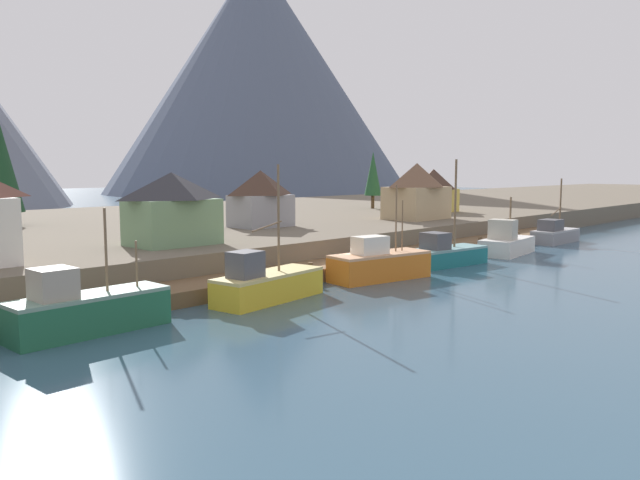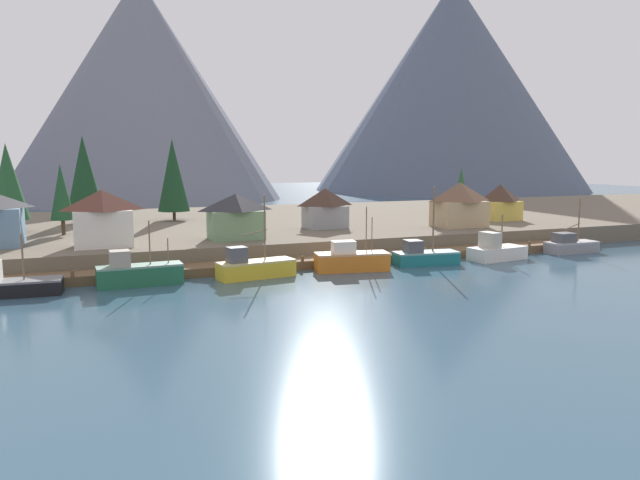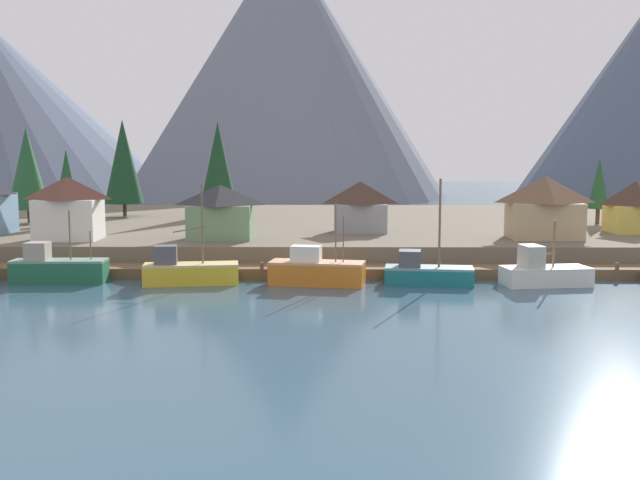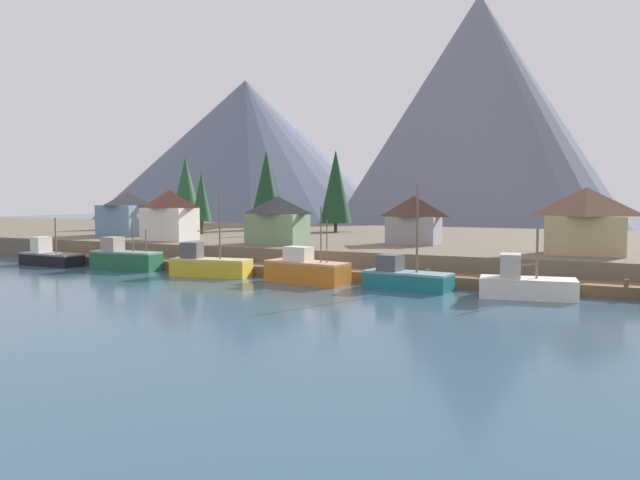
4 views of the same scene
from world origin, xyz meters
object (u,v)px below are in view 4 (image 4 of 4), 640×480
Objects in this scene: fishing_boat_black at (50,257)px; house_grey at (414,219)px; fishing_boat_white at (525,284)px; house_green at (278,220)px; house_tan at (586,220)px; conifer_near_right at (336,186)px; house_white at (170,214)px; conifer_near_left at (267,185)px; fishing_boat_yellow at (209,265)px; fishing_boat_teal at (405,278)px; conifer_mid_right at (186,189)px; house_blue at (128,213)px; fishing_boat_green at (125,259)px; conifer_back_left at (201,197)px; fishing_boat_orange at (306,270)px.

fishing_boat_black is 43.32m from house_grey.
house_green is (-29.82, 12.60, 4.29)m from fishing_boat_white.
house_tan is 45.26m from conifer_near_right.
house_tan is at bearing 1.72° from house_green.
house_white is at bearing 156.87° from fishing_boat_white.
conifer_near_left is (-17.27, 26.89, 4.75)m from house_green.
house_tan reaches higher than house_white.
house_green is (1.09, 12.34, 4.27)m from fishing_boat_yellow.
house_green is at bearing -178.28° from house_tan.
fishing_boat_teal is at bearing -75.23° from house_grey.
fishing_boat_black is 1.11× the size of house_tan.
house_tan is 0.63× the size of conifer_mid_right.
house_blue is (-3.34, 16.72, 4.75)m from fishing_boat_black.
fishing_boat_teal is 0.69× the size of conifer_near_left.
fishing_boat_yellow is at bearing -172.83° from fishing_boat_teal.
house_tan reaches higher than house_blue.
fishing_boat_green is 39.60m from conifer_near_right.
house_blue is at bearing 176.64° from house_tan.
conifer_back_left is (-19.07, 24.80, 6.98)m from fishing_boat_yellow.
fishing_boat_teal is 1.18× the size of fishing_boat_white.
fishing_boat_yellow is at bearing -32.81° from house_blue.
fishing_boat_black is at bearing -126.42° from house_white.
conifer_back_left is at bearing 104.88° from fishing_boat_green.
fishing_boat_white is 47.17m from house_white.
house_grey is 19.79m from house_tan.
fishing_boat_orange is (34.12, -0.38, 0.24)m from fishing_boat_black.
fishing_boat_teal is at bearing 3.59° from fishing_boat_black.
conifer_near_left is (6.76, 39.01, 9.18)m from fishing_boat_black.
fishing_boat_black is 0.91× the size of fishing_boat_teal.
conifer_back_left is at bearing 148.27° from house_green.
house_tan is 0.81× the size of conifer_back_left.
house_tan reaches higher than fishing_boat_black.
house_tan is at bearing 13.01° from fishing_boat_yellow.
fishing_boat_teal is 50.24m from house_blue.
house_blue is (-37.45, 17.11, 4.50)m from fishing_boat_orange.
fishing_boat_orange is 1.10× the size of fishing_boat_white.
house_grey is 0.66× the size of conifer_back_left.
fishing_boat_green is at bearing -48.44° from house_blue.
fishing_boat_teal reaches higher than house_tan.
conifer_mid_right is at bearing -134.91° from conifer_near_left.
conifer_near_left is (10.10, 22.28, 4.43)m from house_blue.
house_green is at bearing 138.50° from fishing_boat_orange.
fishing_boat_black is at bearing -167.18° from house_tan.
conifer_mid_right reaches higher than fishing_boat_teal.
house_grey is at bearing 119.65° from fishing_boat_white.
house_tan is 55.10m from conifer_back_left.
conifer_back_left reaches higher than fishing_boat_black.
house_green is 23.86m from conifer_back_left.
fishing_boat_teal is 1.40× the size of house_white.
house_green is 32.17m from conifer_mid_right.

